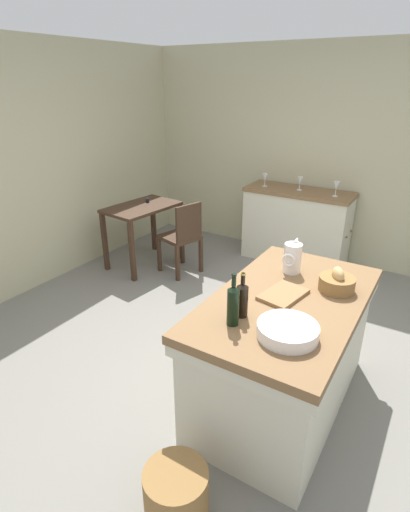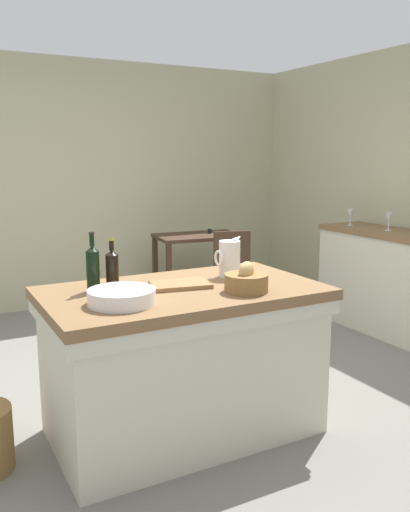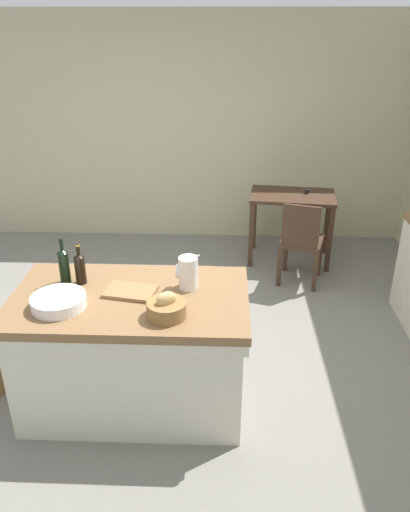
% 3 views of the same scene
% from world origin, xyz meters
% --- Properties ---
extents(ground_plane, '(6.76, 6.76, 0.00)m').
position_xyz_m(ground_plane, '(0.00, 0.00, 0.00)').
color(ground_plane, slate).
extents(wall_back, '(5.32, 0.12, 2.60)m').
position_xyz_m(wall_back, '(0.00, 2.60, 1.30)').
color(wall_back, '#B7B28E').
rests_on(wall_back, ground).
extents(wall_right, '(0.12, 5.20, 2.60)m').
position_xyz_m(wall_right, '(2.60, 0.00, 1.30)').
color(wall_right, '#B7B28E').
rests_on(wall_right, ground).
extents(island_table, '(1.55, 0.90, 0.87)m').
position_xyz_m(island_table, '(-0.21, -0.51, 0.47)').
color(island_table, brown).
rests_on(island_table, ground).
extents(side_cabinet, '(0.52, 1.33, 0.94)m').
position_xyz_m(side_cabinet, '(2.26, 0.31, 0.47)').
color(side_cabinet, brown).
rests_on(side_cabinet, ground).
extents(writing_desk, '(0.96, 0.66, 0.82)m').
position_xyz_m(writing_desk, '(1.14, 1.88, 0.64)').
color(writing_desk, '#3D281C').
rests_on(writing_desk, ground).
extents(wooden_chair, '(0.50, 0.50, 0.89)m').
position_xyz_m(wooden_chair, '(1.18, 1.31, 0.48)').
color(wooden_chair, '#3D281C').
rests_on(wooden_chair, ground).
extents(pitcher, '(0.17, 0.13, 0.27)m').
position_xyz_m(pitcher, '(0.17, -0.39, 0.99)').
color(pitcher, white).
rests_on(pitcher, island_table).
extents(wash_bowl, '(0.34, 0.34, 0.08)m').
position_xyz_m(wash_bowl, '(-0.63, -0.66, 0.91)').
color(wash_bowl, white).
rests_on(wash_bowl, island_table).
extents(bread_basket, '(0.24, 0.24, 0.17)m').
position_xyz_m(bread_basket, '(0.06, -0.75, 0.93)').
color(bread_basket, olive).
rests_on(bread_basket, island_table).
extents(cutting_board, '(0.36, 0.27, 0.02)m').
position_xyz_m(cutting_board, '(-0.21, -0.47, 0.88)').
color(cutting_board, olive).
rests_on(cutting_board, island_table).
extents(wine_bottle_dark, '(0.07, 0.07, 0.29)m').
position_xyz_m(wine_bottle_dark, '(-0.57, -0.35, 0.99)').
color(wine_bottle_dark, black).
rests_on(wine_bottle_dark, island_table).
extents(wine_bottle_amber, '(0.07, 0.07, 0.33)m').
position_xyz_m(wine_bottle_amber, '(-0.67, -0.34, 1.00)').
color(wine_bottle_amber, black).
rests_on(wine_bottle_amber, island_table).
extents(wine_glass_far_left, '(0.07, 0.07, 0.17)m').
position_xyz_m(wine_glass_far_left, '(2.21, -0.14, 1.05)').
color(wine_glass_far_left, white).
rests_on(wine_glass_far_left, side_cabinet).
extents(wine_glass_left, '(0.07, 0.07, 0.16)m').
position_xyz_m(wine_glass_left, '(2.26, 0.31, 1.05)').
color(wine_glass_left, white).
rests_on(wine_glass_left, side_cabinet).
extents(wine_glass_middle, '(0.07, 0.07, 0.16)m').
position_xyz_m(wine_glass_middle, '(2.22, 0.75, 1.05)').
color(wine_glass_middle, white).
rests_on(wine_glass_middle, side_cabinet).
extents(wicker_hamper, '(0.35, 0.35, 0.33)m').
position_xyz_m(wicker_hamper, '(-1.32, -0.37, 0.17)').
color(wicker_hamper, olive).
rests_on(wicker_hamper, ground).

